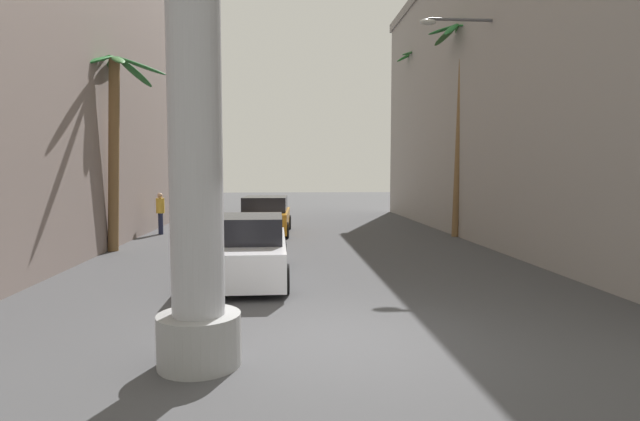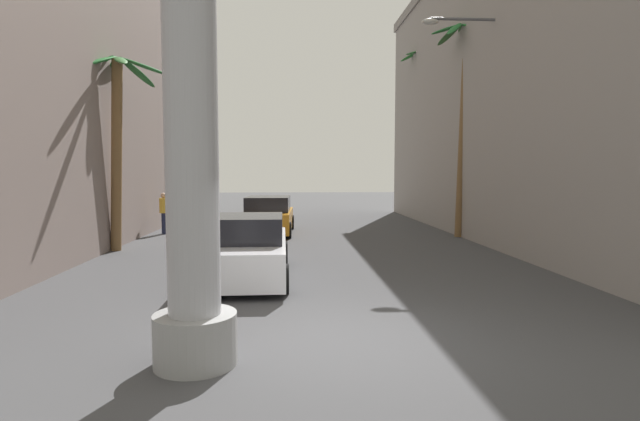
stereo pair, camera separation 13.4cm
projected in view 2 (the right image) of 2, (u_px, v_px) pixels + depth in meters
ground_plane at (309, 245)px, 17.69m from camera, size 90.28×90.28×0.00m
building_right at (579, 85)px, 19.35m from camera, size 9.04×26.35×11.93m
street_lamp at (489, 109)px, 16.70m from camera, size 2.84×0.28×7.76m
car_lead at (247, 250)px, 12.14m from camera, size 2.04×4.90×1.56m
car_far at (268, 216)px, 20.95m from camera, size 2.20×4.47×1.56m
palm_tree_near_right at (602, 48)px, 11.42m from camera, size 2.46×2.42×9.42m
palm_tree_mid_left at (117, 122)px, 16.10m from camera, size 3.24×3.12×6.39m
palm_tree_mid_right at (462, 102)px, 19.65m from camera, size 2.51×2.36×8.43m
palm_tree_far_right at (421, 119)px, 27.41m from camera, size 2.41×2.44×9.26m
pedestrian_far_left at (164, 210)px, 20.74m from camera, size 0.46×0.46×1.72m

